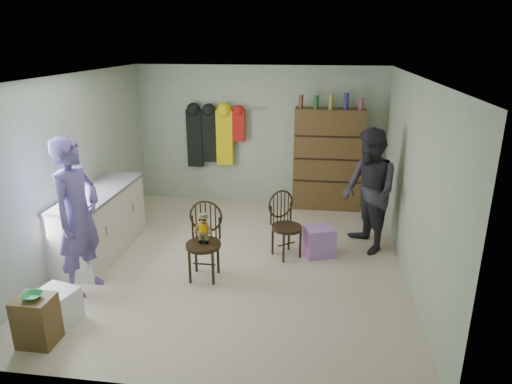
# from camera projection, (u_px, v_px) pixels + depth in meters

# --- Properties ---
(ground_plane) EXTENTS (5.00, 5.00, 0.00)m
(ground_plane) POSITION_uv_depth(u_px,v_px,m) (236.00, 260.00, 6.36)
(ground_plane) COLOR beige
(ground_plane) RESTS_ON ground
(room_walls) EXTENTS (5.00, 5.00, 5.00)m
(room_walls) POSITION_uv_depth(u_px,v_px,m) (241.00, 141.00, 6.36)
(room_walls) COLOR #AEBD9F
(room_walls) RESTS_ON ground
(counter) EXTENTS (0.64, 1.86, 0.94)m
(counter) POSITION_uv_depth(u_px,v_px,m) (101.00, 222.00, 6.46)
(counter) COLOR silver
(counter) RESTS_ON ground
(stool) EXTENTS (0.36, 0.31, 0.52)m
(stool) POSITION_uv_depth(u_px,v_px,m) (37.00, 321.00, 4.56)
(stool) COLOR brown
(stool) RESTS_ON ground
(bowl) EXTENTS (0.19, 0.19, 0.05)m
(bowl) POSITION_uv_depth(u_px,v_px,m) (32.00, 296.00, 4.47)
(bowl) COLOR green
(bowl) RESTS_ON stool
(plastic_tub) EXTENTS (0.48, 0.47, 0.38)m
(plastic_tub) POSITION_uv_depth(u_px,v_px,m) (56.00, 307.00, 4.91)
(plastic_tub) COLOR white
(plastic_tub) RESTS_ON ground
(chair_front) EXTENTS (0.45, 0.45, 1.00)m
(chair_front) POSITION_uv_depth(u_px,v_px,m) (204.00, 235.00, 5.76)
(chair_front) COLOR black
(chair_front) RESTS_ON ground
(chair_far) EXTENTS (0.58, 0.58, 0.94)m
(chair_far) POSITION_uv_depth(u_px,v_px,m) (285.00, 222.00, 6.37)
(chair_far) COLOR black
(chair_far) RESTS_ON ground
(striped_bag) EXTENTS (0.48, 0.43, 0.42)m
(striped_bag) POSITION_uv_depth(u_px,v_px,m) (319.00, 242.00, 6.45)
(striped_bag) COLOR #E572C7
(striped_bag) RESTS_ON ground
(person_left) EXTENTS (0.56, 0.76, 1.91)m
(person_left) POSITION_uv_depth(u_px,v_px,m) (77.00, 217.00, 5.34)
(person_left) COLOR #63559D
(person_left) RESTS_ON ground
(person_right) EXTENTS (0.94, 1.05, 1.78)m
(person_right) POSITION_uv_depth(u_px,v_px,m) (369.00, 191.00, 6.44)
(person_right) COLOR #2D2B33
(person_right) RESTS_ON ground
(dresser) EXTENTS (1.20, 0.39, 2.08)m
(dresser) POSITION_uv_depth(u_px,v_px,m) (328.00, 159.00, 8.07)
(dresser) COLOR brown
(dresser) RESTS_ON ground
(coat_rack) EXTENTS (1.42, 0.12, 1.09)m
(coat_rack) POSITION_uv_depth(u_px,v_px,m) (214.00, 136.00, 8.30)
(coat_rack) COLOR #99999E
(coat_rack) RESTS_ON ground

